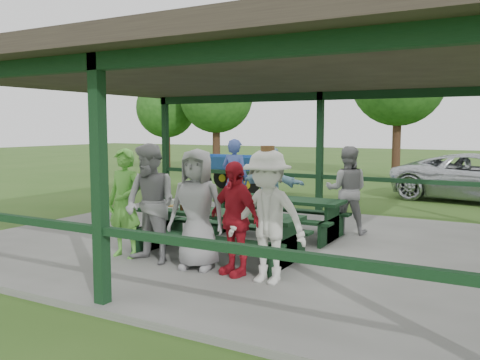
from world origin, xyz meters
The scene contains 18 objects.
ground centered at (0.00, 0.00, 0.00)m, with size 90.00×90.00×0.00m, color #30561B.
concrete_slab centered at (0.00, 0.00, 0.05)m, with size 10.00×8.00×0.10m, color slate.
pavilion_structure centered at (0.00, 0.00, 3.17)m, with size 10.60×8.60×3.24m.
picnic_table_near centered at (0.07, -1.20, 0.58)m, with size 2.84×1.39×0.75m.
picnic_table_far centered at (0.26, 0.80, 0.57)m, with size 2.56×1.39×0.75m.
table_setting centered at (-0.11, -1.18, 0.88)m, with size 2.28×0.45×0.10m.
contestant_green centered at (-1.26, -1.96, 1.00)m, with size 0.65×0.43×1.79m, color #57AA39.
contestant_grey_left centered at (-0.65, -2.05, 1.05)m, with size 0.92×0.72×1.89m, color gray.
contestant_grey_mid centered at (0.17, -1.96, 1.01)m, with size 0.89×0.58×1.82m, color gray.
contestant_red centered at (0.82, -1.97, 0.93)m, with size 0.97×0.40×1.66m, color #AE1724.
contestant_white_fedora centered at (1.40, -2.09, 1.02)m, with size 1.21×0.73×1.89m.
spectator_lblue centered at (-0.42, 1.78, 0.97)m, with size 1.61×0.51×1.74m, color #86B8D0.
spectator_blue centered at (-1.47, 2.09, 1.03)m, with size 0.68×0.45×1.87m, color #3C519D.
spectator_grey centered at (1.37, 1.64, 0.98)m, with size 0.86×0.67×1.76m, color gray.
farm_trailer centered at (-4.19, 6.89, 0.67)m, with size 3.86×1.72×1.35m.
tree_far_left centered at (-8.37, 12.46, 3.66)m, with size 3.46×3.46×5.41m.
tree_left centered at (-0.32, 14.22, 4.27)m, with size 4.04×4.04×6.31m.
tree_edge_left centered at (-11.41, 12.57, 3.17)m, with size 3.01×3.01×4.70m.
Camera 1 is at (4.39, -8.26, 2.25)m, focal length 38.00 mm.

